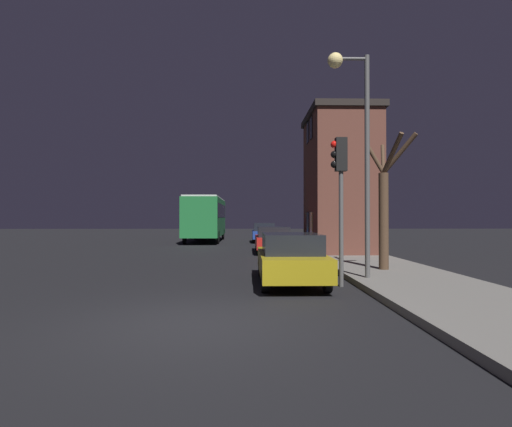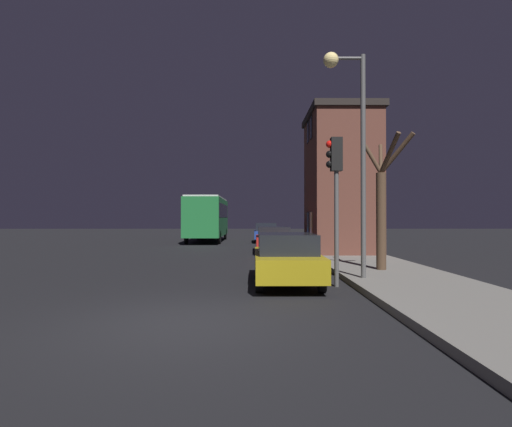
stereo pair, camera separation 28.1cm
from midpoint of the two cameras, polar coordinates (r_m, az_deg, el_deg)
ground_plane at (r=7.40m, az=-10.20°, el=-15.05°), size 120.00×120.00×0.00m
sidewalk at (r=8.54m, az=31.07°, el=-12.42°), size 3.38×60.00×0.17m
brick_building at (r=20.50m, az=11.57°, el=4.52°), size 3.32×4.73×6.98m
streetlamp at (r=11.79m, az=13.21°, el=12.58°), size 1.19×0.43×6.32m
traffic_light at (r=10.96m, az=11.17°, el=4.82°), size 0.43×0.24×4.00m
bare_tree at (r=13.57m, az=17.39°, el=1.20°), size 1.40×1.84×4.32m
bus at (r=31.25m, az=-7.46°, el=-0.27°), size 2.53×9.11×3.40m
car_near_lane at (r=11.28m, az=4.23°, el=-6.30°), size 1.73×4.28×1.41m
car_mid_lane at (r=21.26m, az=2.07°, el=-3.67°), size 1.83×4.41×1.37m
car_far_lane at (r=30.03m, az=0.85°, el=-2.70°), size 1.71×3.93×1.46m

